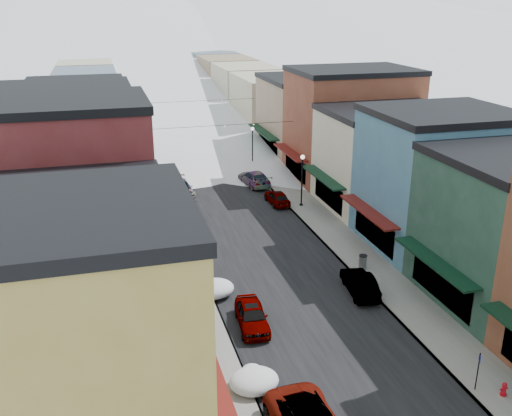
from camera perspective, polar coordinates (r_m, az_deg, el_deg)
road at (r=77.85m, az=-7.00°, el=6.64°), size 10.00×160.00×0.01m
sidewalk_left at (r=77.18m, az=-11.87°, el=6.29°), size 3.20×160.00×0.15m
sidewalk_right at (r=79.03m, az=-2.24°, el=7.03°), size 3.20×160.00×0.15m
curb_left at (r=77.28m, az=-10.72°, el=6.39°), size 0.10×160.00×0.15m
curb_right at (r=78.70m, az=-3.34°, el=6.95°), size 0.10×160.00×0.15m
bldg_l_yellow at (r=22.65m, az=-19.06°, el=-13.78°), size 11.30×8.70×11.50m
bldg_l_cream at (r=30.54m, az=-18.15°, el=-6.60°), size 11.30×8.20×9.50m
bldg_l_brick_near at (r=37.43m, az=-18.82°, el=0.77°), size 12.30×8.20×12.50m
bldg_l_grayblue at (r=46.01m, az=-17.54°, el=2.15°), size 11.30×9.20×9.00m
bldg_l_brick_far at (r=54.49m, az=-18.53°, el=5.86°), size 13.30×9.20×11.00m
bldg_l_tan at (r=64.30m, az=-17.28°, el=7.59°), size 11.30×11.20×10.00m
bldg_r_blue at (r=45.15m, az=17.69°, el=2.80°), size 11.30×9.20×10.50m
bldg_r_cream at (r=53.01m, az=12.89°, el=4.90°), size 12.30×9.20×9.00m
bldg_r_brick_far at (r=60.77m, az=9.44°, el=8.26°), size 13.30×9.20×11.50m
bldg_r_tan at (r=69.63m, az=5.20°, el=9.11°), size 11.30×11.20×9.50m
distant_blocks at (r=99.54m, az=-9.19°, el=11.81°), size 34.00×55.00×8.00m
mountain_ridge at (r=292.26m, az=-18.11°, el=18.50°), size 670.00×340.00×34.00m
overhead_cables at (r=64.49m, az=-5.49°, el=9.52°), size 16.40×15.04×0.04m
car_silver_sedan at (r=33.68m, az=-0.42°, el=-10.71°), size 2.05×4.32×1.42m
car_dark_hatch at (r=55.01m, az=-7.72°, el=1.70°), size 1.97×4.68×1.50m
car_silver_wagon at (r=55.85m, az=-7.49°, el=1.96°), size 2.37×5.13×1.45m
car_green_sedan at (r=37.82m, az=10.34°, el=-7.39°), size 2.07×4.48×1.42m
car_gray_suv at (r=53.06m, az=2.14°, el=1.07°), size 1.69×3.93×1.32m
car_black_sedan at (r=58.54m, az=-0.17°, el=3.01°), size 2.70×5.33×1.48m
car_lane_silver at (r=79.24m, az=-8.72°, el=7.30°), size 2.04×4.19×1.38m
car_lane_white at (r=80.67m, az=-6.93°, el=7.61°), size 2.72×5.09×1.36m
fire_hydrant at (r=30.91m, az=23.55°, el=-16.30°), size 0.41×0.31×0.71m
parking_sign at (r=30.29m, az=21.33°, el=-14.72°), size 0.13×0.27×2.07m
trash_can at (r=40.94m, az=10.64°, el=-5.28°), size 0.58×0.58×0.98m
streetlamp_near at (r=51.73m, az=4.64°, el=3.42°), size 0.40×0.40×4.77m
streetlamp_far at (r=63.80m, az=-0.35°, el=6.61°), size 0.38×0.38×4.61m
snow_pile_near at (r=29.08m, az=-0.21°, el=-16.82°), size 2.45×2.71×1.04m
snow_pile_mid at (r=37.09m, az=-4.22°, el=-8.00°), size 2.58×2.79×1.09m
snow_pile_far at (r=55.96m, az=-8.44°, el=1.69°), size 2.39×2.67×1.01m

